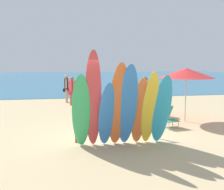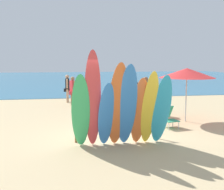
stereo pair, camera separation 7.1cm
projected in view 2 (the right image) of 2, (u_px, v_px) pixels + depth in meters
The scene contains 19 objects.
ground at pixel (86, 91), 22.21m from camera, with size 60.00×60.00×0.00m, color tan.
ocean_water at pixel (78, 78), 37.67m from camera, with size 60.00×40.00×0.02m, color teal.
surfboard_rack at pixel (118, 124), 8.45m from camera, with size 2.71×0.07×0.67m.
surfboard_green_0 at pixel (81, 112), 7.58m from camera, with size 0.51×0.07×2.23m, color #38B266.
surfboard_red_1 at pixel (93, 101), 7.50m from camera, with size 0.46×0.06×2.89m, color #D13D42.
surfboard_blue_2 at pixel (106, 115), 7.68m from camera, with size 0.46×0.07×2.02m, color #337AD1.
surfboard_orange_3 at pixel (118, 106), 7.62m from camera, with size 0.54×0.06×2.60m, color orange.
surfboard_blue_4 at pixel (127, 106), 7.67m from camera, with size 0.54×0.06×2.56m, color #337AD1.
surfboard_orange_5 at pixel (139, 111), 7.90m from camera, with size 0.49×0.08×2.10m, color orange.
surfboard_yellow_6 at pixel (150, 108), 7.87m from camera, with size 0.47×0.08×2.29m, color yellow.
surfboard_teal_7 at pixel (161, 110), 7.97m from camera, with size 0.56×0.08×2.17m, color #289EC6.
beachgoer_strolling at pixel (73, 89), 14.96m from camera, with size 0.42×0.57×1.60m.
beachgoer_midbeach at pixel (67, 86), 16.18m from camera, with size 0.42×0.62×1.63m.
beachgoer_by_water at pixel (134, 91), 14.03m from camera, with size 0.59×0.27×1.57m.
beachgoer_photographing at pixel (145, 93), 12.57m from camera, with size 0.60×0.40×1.73m.
beachgoer_near_rack at pixel (117, 89), 14.73m from camera, with size 0.52×0.44×1.68m.
beach_chair_red at pixel (154, 108), 11.87m from camera, with size 0.65×0.82×0.80m.
beach_chair_blue at pixel (168, 116), 10.12m from camera, with size 0.64×0.82×0.80m.
beach_umbrella at pixel (187, 73), 10.93m from camera, with size 2.22×2.22×2.18m.
Camera 2 is at (-1.54, -8.13, 2.49)m, focal length 43.80 mm.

